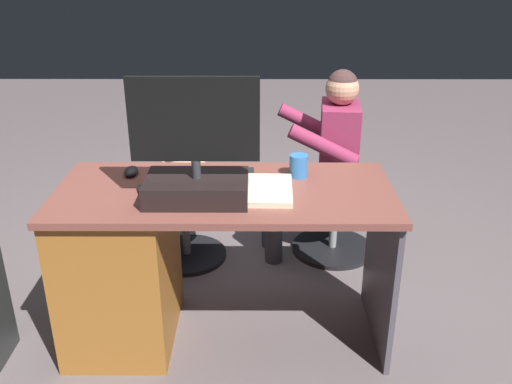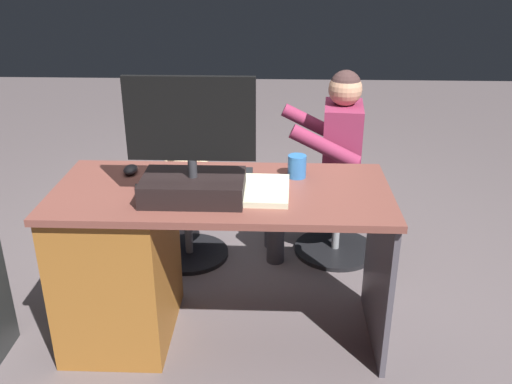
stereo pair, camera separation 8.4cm
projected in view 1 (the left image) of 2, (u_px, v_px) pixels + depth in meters
ground_plane at (231, 289)px, 2.94m from camera, size 10.00×10.00×0.00m
desk at (144, 259)px, 2.45m from camera, size 1.40×0.63×0.73m
monitor at (196, 167)px, 2.18m from camera, size 0.50×0.26×0.49m
keyboard at (206, 175)px, 2.43m from camera, size 0.42×0.14×0.02m
computer_mouse at (131, 171)px, 2.45m from camera, size 0.06×0.10×0.04m
cup at (299, 166)px, 2.43m from camera, size 0.08×0.08×0.10m
tv_remote at (145, 194)px, 2.25m from camera, size 0.09×0.16×0.02m
notebook_binder at (265, 190)px, 2.28m from camera, size 0.23×0.31×0.02m
office_chair_teddy at (185, 217)px, 3.14m from camera, size 0.45×0.45×0.42m
teddy_bear at (183, 163)px, 3.02m from camera, size 0.24×0.25×0.34m
visitor_chair at (334, 214)px, 3.22m from camera, size 0.47×0.47×0.42m
person at (323, 152)px, 3.06m from camera, size 0.53×0.50×1.07m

